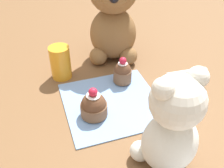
% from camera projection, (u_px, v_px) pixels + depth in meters
% --- Properties ---
extents(ground_plane, '(4.00, 4.00, 0.00)m').
position_uv_depth(ground_plane, '(112.00, 103.00, 0.61)').
color(ground_plane, brown).
extents(knitted_placemat, '(0.22, 0.22, 0.01)m').
position_uv_depth(knitted_placemat, '(112.00, 102.00, 0.61)').
color(knitted_placemat, '#7A9ED1').
rests_on(knitted_placemat, ground_plane).
extents(teddy_bear_cream, '(0.11, 0.11, 0.20)m').
position_uv_depth(teddy_bear_cream, '(171.00, 126.00, 0.42)').
color(teddy_bear_cream, silver).
rests_on(teddy_bear_cream, ground_plane).
extents(teddy_bear_tan, '(0.16, 0.16, 0.27)m').
position_uv_depth(teddy_bear_tan, '(113.00, 12.00, 0.69)').
color(teddy_bear_tan, olive).
rests_on(teddy_bear_tan, ground_plane).
extents(cupcake_near_cream_bear, '(0.06, 0.06, 0.07)m').
position_uv_depth(cupcake_near_cream_bear, '(94.00, 106.00, 0.56)').
color(cupcake_near_cream_bear, brown).
rests_on(cupcake_near_cream_bear, knitted_placemat).
extents(cupcake_near_tan_bear, '(0.05, 0.05, 0.07)m').
position_uv_depth(cupcake_near_tan_bear, '(123.00, 72.00, 0.65)').
color(cupcake_near_tan_bear, brown).
rests_on(cupcake_near_tan_bear, knitted_placemat).
extents(juice_glass, '(0.05, 0.05, 0.09)m').
position_uv_depth(juice_glass, '(60.00, 62.00, 0.67)').
color(juice_glass, orange).
rests_on(juice_glass, ground_plane).
extents(teaspoon, '(0.12, 0.02, 0.01)m').
position_uv_depth(teaspoon, '(187.00, 71.00, 0.71)').
color(teaspoon, silver).
rests_on(teaspoon, ground_plane).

